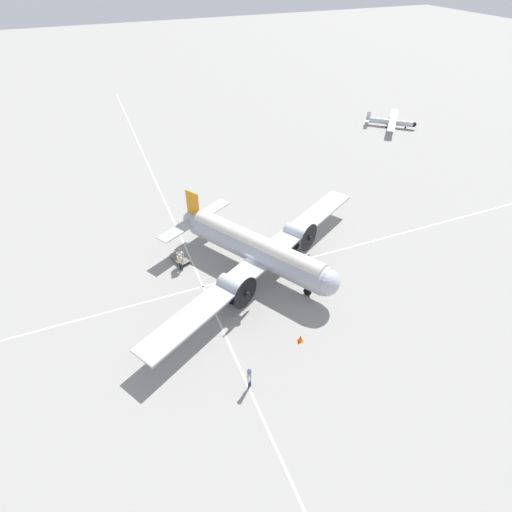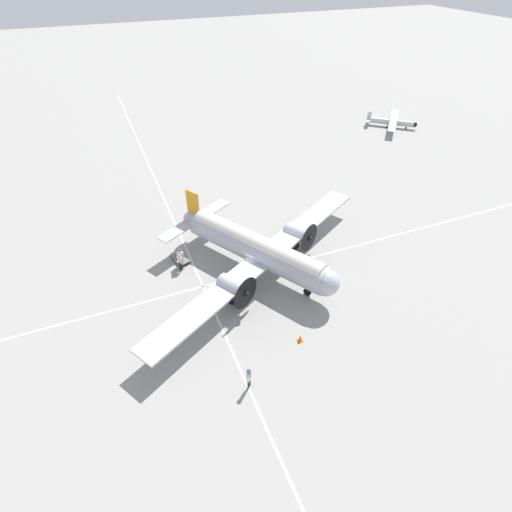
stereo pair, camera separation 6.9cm
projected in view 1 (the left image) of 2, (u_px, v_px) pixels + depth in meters
ground_plane at (256, 269)px, 36.74m from camera, size 300.00×300.00×0.00m
apron_line_eastwest at (202, 284)px, 35.20m from camera, size 120.00×0.16×0.01m
apron_line_northsouth at (258, 272)px, 36.45m from camera, size 0.16×120.00×0.01m
airliner_main at (260, 250)px, 35.05m from camera, size 18.03×25.11×5.50m
crew_foreground at (249, 377)px, 26.35m from camera, size 0.46×0.46×1.80m
passenger_boarding at (180, 255)px, 36.48m from camera, size 0.38×0.61×1.85m
ramp_agent at (180, 260)px, 36.01m from camera, size 0.51×0.41×1.80m
suitcase_near_door at (181, 266)px, 36.71m from camera, size 0.51×0.18×0.60m
baggage_cart at (180, 259)px, 37.51m from camera, size 2.14×1.63×0.56m
light_aircraft_distant at (392, 122)px, 64.42m from camera, size 8.79×8.21×2.05m
traffic_cone at (301, 338)px, 30.00m from camera, size 0.45×0.45×0.59m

